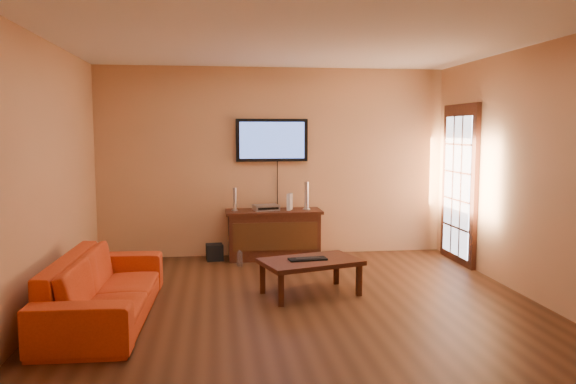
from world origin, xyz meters
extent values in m
plane|color=#371D0F|center=(0.00, 0.00, 0.00)|extent=(5.00, 5.00, 0.00)
plane|color=tan|center=(0.00, 2.50, 1.35)|extent=(5.00, 0.00, 5.00)
plane|color=tan|center=(-2.50, 0.00, 1.35)|extent=(0.00, 5.00, 5.00)
plane|color=tan|center=(2.50, 0.00, 1.35)|extent=(0.00, 5.00, 5.00)
plane|color=white|center=(0.00, 0.00, 2.70)|extent=(5.00, 5.00, 0.00)
cube|color=black|center=(2.46, 1.70, 1.05)|extent=(0.06, 1.02, 2.22)
cube|color=white|center=(2.42, 1.70, 1.05)|extent=(0.01, 0.79, 1.89)
cube|color=black|center=(-0.03, 2.24, 0.32)|extent=(1.27, 0.48, 0.65)
cube|color=black|center=(-0.03, 2.00, 0.36)|extent=(1.17, 0.02, 0.39)
cube|color=black|center=(-0.03, 2.24, 0.67)|extent=(1.35, 0.52, 0.04)
cube|color=black|center=(-0.03, 2.46, 1.67)|extent=(1.03, 0.07, 0.61)
cube|color=#4561B4|center=(-0.03, 2.42, 1.67)|extent=(0.92, 0.01, 0.52)
cube|color=black|center=(0.18, 0.41, 0.37)|extent=(1.19, 0.91, 0.05)
cube|color=black|center=(-0.19, 0.03, 0.17)|extent=(0.06, 0.06, 0.34)
cube|color=black|center=(0.70, 0.30, 0.17)|extent=(0.06, 0.06, 0.34)
cube|color=black|center=(-0.34, 0.52, 0.17)|extent=(0.06, 0.06, 0.34)
cube|color=black|center=(0.55, 0.79, 0.17)|extent=(0.06, 0.06, 0.34)
imported|color=red|center=(-1.91, -0.14, 0.42)|extent=(0.69, 2.14, 0.83)
cylinder|color=silver|center=(-0.58, 2.25, 0.69)|extent=(0.09, 0.09, 0.01)
cylinder|color=silver|center=(-0.58, 2.25, 0.86)|extent=(0.05, 0.05, 0.31)
cylinder|color=silver|center=(0.44, 2.25, 0.70)|extent=(0.11, 0.11, 0.02)
cylinder|color=silver|center=(0.44, 2.25, 0.89)|extent=(0.06, 0.06, 0.38)
cube|color=silver|center=(-0.14, 2.25, 0.73)|extent=(0.39, 0.31, 0.08)
cube|color=white|center=(0.19, 2.24, 0.80)|extent=(0.11, 0.17, 0.23)
cube|color=black|center=(-0.87, 2.22, 0.11)|extent=(0.25, 0.25, 0.22)
cylinder|color=white|center=(-0.54, 1.81, 0.10)|extent=(0.08, 0.08, 0.19)
sphere|color=white|center=(-0.54, 1.81, 0.20)|extent=(0.04, 0.04, 0.04)
cube|color=black|center=(0.15, 0.40, 0.40)|extent=(0.43, 0.20, 0.02)
cube|color=black|center=(0.15, 0.40, 0.41)|extent=(0.28, 0.14, 0.01)
camera|label=1|loc=(-0.84, -5.55, 1.80)|focal=35.00mm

